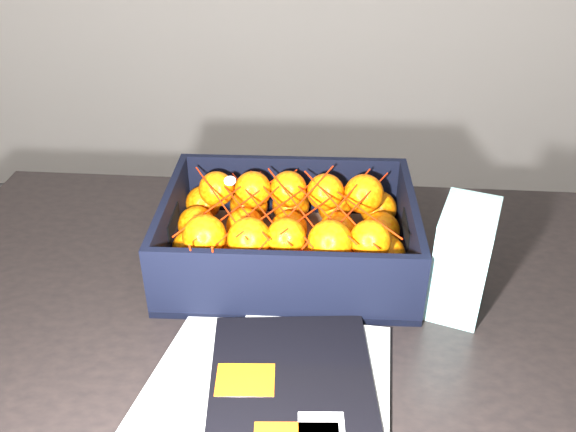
{
  "coord_description": "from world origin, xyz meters",
  "views": [
    {
      "loc": [
        0.11,
        -0.62,
        1.36
      ],
      "look_at": [
        0.07,
        0.17,
        0.86
      ],
      "focal_mm": 38.02,
      "sensor_mm": 36.0,
      "label": 1
    }
  ],
  "objects_px": {
    "produce_crate": "(289,243)",
    "retail_carton": "(462,259)",
    "magazine_stack": "(274,395)",
    "table": "(278,357)"
  },
  "relations": [
    {
      "from": "table",
      "to": "magazine_stack",
      "type": "relative_size",
      "value": 3.44
    },
    {
      "from": "magazine_stack",
      "to": "retail_carton",
      "type": "height_order",
      "value": "retail_carton"
    },
    {
      "from": "magazine_stack",
      "to": "retail_carton",
      "type": "distance_m",
      "value": 0.34
    },
    {
      "from": "produce_crate",
      "to": "retail_carton",
      "type": "bearing_deg",
      "value": -20.18
    },
    {
      "from": "magazine_stack",
      "to": "retail_carton",
      "type": "bearing_deg",
      "value": 37.35
    },
    {
      "from": "table",
      "to": "magazine_stack",
      "type": "height_order",
      "value": "magazine_stack"
    },
    {
      "from": "magazine_stack",
      "to": "retail_carton",
      "type": "relative_size",
      "value": 2.12
    },
    {
      "from": "table",
      "to": "retail_carton",
      "type": "height_order",
      "value": "retail_carton"
    },
    {
      "from": "retail_carton",
      "to": "table",
      "type": "bearing_deg",
      "value": -154.64
    },
    {
      "from": "table",
      "to": "produce_crate",
      "type": "distance_m",
      "value": 0.18
    }
  ]
}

